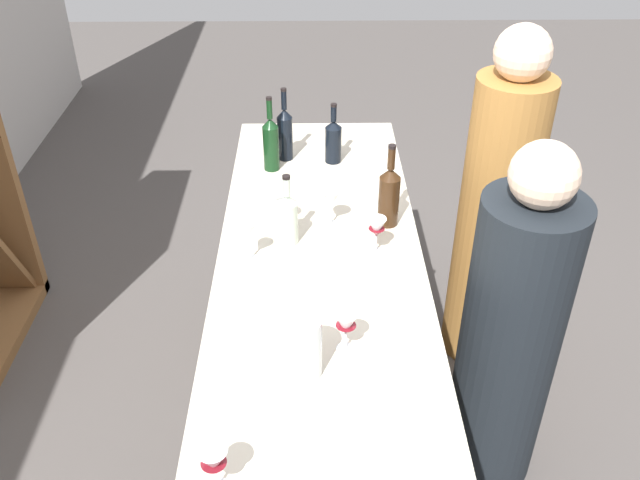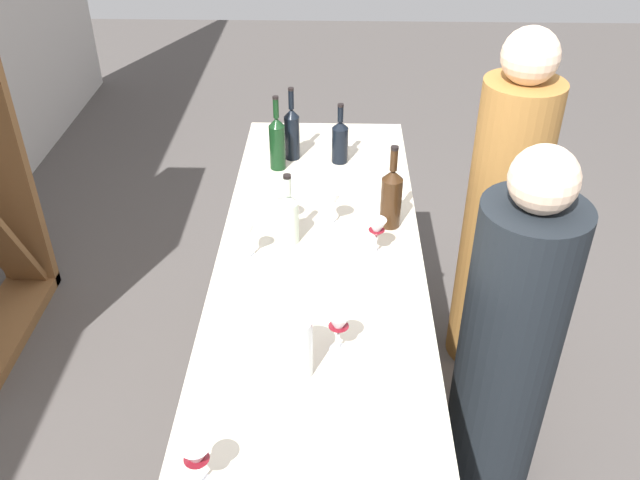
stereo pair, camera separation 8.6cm
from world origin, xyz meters
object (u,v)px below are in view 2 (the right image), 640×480
Objects in this scene: wine_bottle_second_left_amber_brown at (391,196)px; person_left_guest at (501,221)px; wine_glass_near_right at (333,200)px; wine_glass_far_center at (248,233)px; wine_bottle_leftmost_clear_pale at (288,217)px; wine_glass_far_right at (197,458)px; wine_bottle_second_right_near_black at (340,140)px; water_pitcher at (293,346)px; wine_bottle_rightmost_near_black at (292,132)px; wine_glass_near_center at (339,326)px; wine_glass_near_left at (377,231)px; wine_bottle_center_dark_green at (277,142)px; wine_glass_far_left at (281,202)px; person_center_guest at (509,345)px.

wine_bottle_second_left_amber_brown is 0.69m from person_left_guest.
wine_glass_far_center is (-0.23, 0.30, 0.00)m from wine_glass_near_right.
wine_glass_far_right is at bearing 172.05° from wine_bottle_leftmost_clear_pale.
wine_bottle_leftmost_clear_pale is 1.02× the size of wine_bottle_second_right_near_black.
wine_bottle_second_right_near_black reaches higher than wine_glass_near_right.
person_left_guest is (1.12, -0.85, -0.28)m from water_pitcher.
wine_bottle_rightmost_near_black reaches higher than wine_glass_near_center.
wine_bottle_leftmost_clear_pale reaches higher than wine_glass_near_left.
wine_bottle_second_left_amber_brown is at bearing -65.45° from wine_glass_far_center.
wine_glass_near_center is at bearing -177.91° from wine_glass_near_right.
wine_bottle_second_right_near_black is 0.80m from person_left_guest.
wine_bottle_rightmost_near_black is 1.27m from wine_glass_near_center.
wine_glass_far_left is (-0.46, -0.05, -0.03)m from wine_bottle_center_dark_green.
wine_bottle_second_right_near_black is at bearing -23.19° from wine_glass_far_center.
wine_glass_near_center is (-0.58, -0.19, -0.01)m from wine_bottle_leftmost_clear_pale.
person_center_guest reaches higher than wine_glass_near_center.
wine_bottle_second_left_amber_brown reaches higher than wine_glass_far_center.
wine_glass_near_right is 0.20m from wine_glass_far_left.
wine_bottle_second_right_near_black is 1.15m from person_center_guest.
wine_glass_near_right is at bearing -54.84° from wine_bottle_leftmost_clear_pale.
wine_bottle_leftmost_clear_pale is at bearing 31.09° from person_left_guest.
water_pitcher reaches higher than wine_glass_near_left.
person_center_guest reaches higher than water_pitcher.
wine_bottle_second_left_amber_brown is 0.42m from wine_glass_far_left.
wine_glass_far_left is 0.73× the size of water_pitcher.
wine_glass_near_left is at bearing -84.85° from wine_glass_far_center.
wine_glass_near_right is (0.70, 0.03, 0.01)m from wine_glass_near_center.
wine_glass_far_center reaches higher than wine_glass_near_right.
wine_glass_near_center is at bearing 179.98° from wine_bottle_second_right_near_black.
wine_bottle_second_right_near_black is 1.32m from water_pitcher.
wine_glass_far_center reaches higher than wine_glass_far_right.
wine_glass_far_center is (-0.04, 0.46, 0.01)m from wine_glass_near_left.
wine_bottle_rightmost_near_black is at bearing -8.72° from person_left_guest.
wine_glass_near_center is 0.79m from person_center_guest.
wine_bottle_center_dark_green reaches higher than wine_bottle_rightmost_near_black.
wine_glass_near_right is 1.22m from wine_glass_far_right.
wine_glass_far_center is (-0.79, 0.11, -0.02)m from wine_bottle_rightmost_near_black.
wine_glass_near_right is 0.96× the size of wine_glass_far_center.
wine_bottle_second_left_amber_brown is at bearing -159.33° from wine_bottle_second_right_near_black.
wine_glass_near_left and wine_glass_far_left have the same top height.
wine_glass_far_center is 0.10× the size of person_left_guest.
person_left_guest is (-0.23, -0.93, -0.31)m from wine_bottle_rightmost_near_black.
wine_glass_far_center is at bearing 156.81° from wine_bottle_second_right_near_black.
wine_bottle_center_dark_green reaches higher than water_pitcher.
wine_glass_near_center is 0.98× the size of wine_glass_far_left.
wine_glass_far_center reaches higher than wine_glass_near_center.
wine_glass_near_right is at bearing 39.98° from wine_glass_near_left.
wine_bottle_center_dark_green is at bearing 6.59° from water_pitcher.
wine_bottle_second_right_near_black is 1.89× the size of wine_glass_far_left.
wine_glass_near_center is at bearing -34.76° from wine_glass_far_right.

